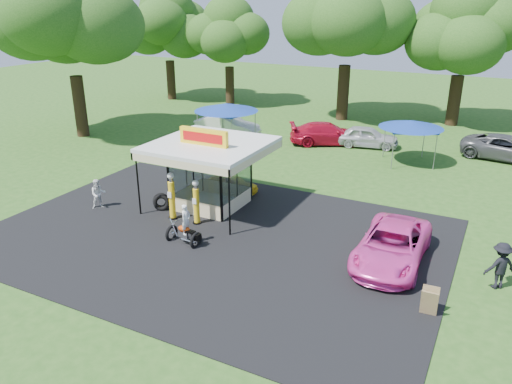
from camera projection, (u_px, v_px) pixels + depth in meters
ground at (189, 256)px, 20.73m from camera, size 120.00×120.00×0.00m
asphalt_apron at (214, 236)px, 22.39m from camera, size 20.00×14.00×0.04m
gas_station_kiosk at (211, 173)px, 25.08m from camera, size 5.40×5.40×4.18m
gas_pump_left at (172, 197)px, 23.79m from camera, size 0.44×0.44×2.38m
gas_pump_right at (196, 203)px, 23.30m from camera, size 0.41×0.41×2.21m
motorcycle at (185, 228)px, 21.48m from camera, size 1.65×0.87×1.93m
spare_tires at (161, 202)px, 25.11m from camera, size 1.08×0.89×0.87m
a_frame_sign at (429, 302)px, 16.71m from camera, size 0.57×0.52×0.99m
kiosk_car at (233, 184)px, 27.38m from camera, size 2.82×1.13×0.96m
pink_sedan at (392, 245)px, 19.98m from camera, size 2.58×5.45×1.51m
spectator_west at (98, 194)px, 25.18m from camera, size 0.93×0.95×1.54m
spectator_east_a at (500, 266)px, 18.15m from camera, size 1.35×1.26×1.83m
bg_car_a at (227, 126)px, 38.31m from camera, size 5.12×2.09×1.65m
bg_car_b at (327, 133)px, 36.34m from camera, size 5.81×4.54×1.57m
bg_car_c at (367, 137)px, 35.63m from camera, size 4.65×2.53×1.50m
bg_car_d at (507, 148)px, 32.80m from camera, size 6.01×3.40×1.58m
tent_west at (226, 108)px, 34.91m from camera, size 4.50×4.50×3.14m
tent_east at (411, 124)px, 31.49m from camera, size 4.03×4.03×2.82m
oak_far_a at (168, 29)px, 50.39m from camera, size 9.34×9.34×11.07m
oak_far_b at (229, 37)px, 48.29m from camera, size 8.46×8.46×10.09m
oak_far_c at (348, 19)px, 41.04m from camera, size 11.21×11.21×13.21m
oak_far_d at (464, 35)px, 39.52m from camera, size 9.57×9.57×11.39m
oak_near at (69, 21)px, 35.75m from camera, size 11.76×11.76×13.55m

